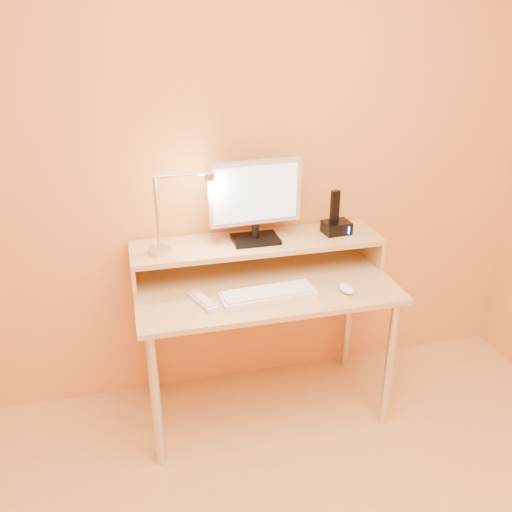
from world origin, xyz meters
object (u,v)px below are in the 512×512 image
object	(u,v)px
lamp_base	(160,250)
monitor_panel	(255,193)
phone_dock	(336,227)
keyboard	(268,295)
mouse	(346,288)
remote_control	(203,301)

from	to	relation	value
lamp_base	monitor_panel	bearing A→B (deg)	5.04
phone_dock	keyboard	xyz separation A→B (m)	(-0.42, -0.27, -0.18)
mouse	remote_control	distance (m)	0.65
monitor_panel	remote_control	size ratio (longest dim) A/B	2.30
phone_dock	mouse	distance (m)	0.36
keyboard	mouse	xyz separation A→B (m)	(0.36, -0.04, 0.01)
monitor_panel	lamp_base	bearing A→B (deg)	-178.47
lamp_base	phone_dock	size ratio (longest dim) A/B	0.77
mouse	remote_control	size ratio (longest dim) A/B	0.53
lamp_base	phone_dock	bearing A→B (deg)	1.99
lamp_base	mouse	bearing A→B (deg)	-19.02
lamp_base	remote_control	xyz separation A→B (m)	(0.15, -0.22, -0.16)
mouse	remote_control	xyz separation A→B (m)	(-0.65, 0.06, -0.01)
monitor_panel	mouse	size ratio (longest dim) A/B	4.37
phone_dock	mouse	size ratio (longest dim) A/B	1.29
phone_dock	lamp_base	bearing A→B (deg)	176.72
mouse	remote_control	world-z (taller)	mouse
keyboard	remote_control	xyz separation A→B (m)	(-0.29, 0.02, -0.00)
monitor_panel	keyboard	world-z (taller)	monitor_panel
monitor_panel	remote_control	bearing A→B (deg)	-142.44
monitor_panel	mouse	world-z (taller)	monitor_panel
phone_dock	keyboard	distance (m)	0.53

